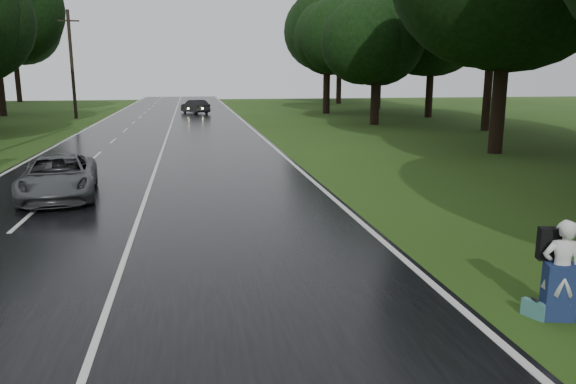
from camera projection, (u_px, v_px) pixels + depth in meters
name	position (u px, v px, depth m)	size (l,w,h in m)	color
ground	(88.00, 366.00, 7.36)	(160.00, 160.00, 0.00)	#2A4A15
road	(161.00, 154.00, 26.60)	(12.00, 140.00, 0.04)	black
lane_center	(161.00, 154.00, 26.59)	(0.12, 140.00, 0.01)	silver
grey_car	(59.00, 177.00, 17.11)	(2.20, 4.77, 1.32)	#474A4C
far_car	(195.00, 107.00, 53.71)	(1.42, 4.07, 1.34)	black
hitchhiker	(560.00, 273.00, 8.63)	(0.68, 0.65, 1.65)	silver
suitcase	(534.00, 309.00, 8.79)	(0.12, 0.40, 0.28)	teal
utility_pole_far	(76.00, 118.00, 48.32)	(1.80, 0.28, 9.24)	black
tree_left_f	(4.00, 116.00, 51.09)	(11.56, 11.56, 18.07)	black
tree_right_d	(495.00, 153.00, 27.16)	(10.12, 10.12, 15.81)	black
tree_right_e	(374.00, 125.00, 42.47)	(7.33, 7.33, 11.45)	black
tree_right_f	(326.00, 113.00, 54.49)	(8.83, 8.83, 13.80)	black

